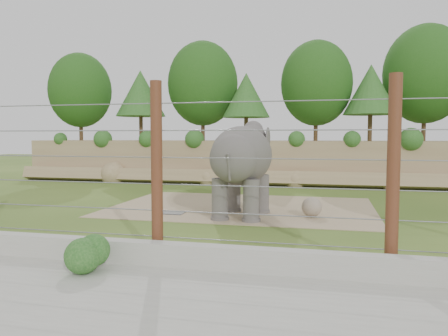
# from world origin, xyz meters

# --- Properties ---
(ground) EXTENTS (90.00, 90.00, 0.00)m
(ground) POSITION_xyz_m (0.00, 0.00, 0.00)
(ground) COLOR #39551C
(ground) RESTS_ON ground
(back_embankment) EXTENTS (30.00, 5.52, 8.77)m
(back_embankment) POSITION_xyz_m (0.59, 12.68, 3.97)
(back_embankment) COLOR #947954
(back_embankment) RESTS_ON ground
(dirt_patch) EXTENTS (10.00, 7.00, 0.02)m
(dirt_patch) POSITION_xyz_m (0.50, 3.00, 0.01)
(dirt_patch) COLOR tan
(dirt_patch) RESTS_ON ground
(drain_grate) EXTENTS (1.00, 0.60, 0.03)m
(drain_grate) POSITION_xyz_m (-1.74, 0.95, 0.04)
(drain_grate) COLOR #262628
(drain_grate) RESTS_ON dirt_patch
(elephant) EXTENTS (1.91, 4.11, 3.27)m
(elephant) POSITION_xyz_m (0.86, 1.04, 1.63)
(elephant) COLOR #55504D
(elephant) RESTS_ON ground
(stone_ball) EXTENTS (0.68, 0.68, 0.68)m
(stone_ball) POSITION_xyz_m (3.23, 1.40, 0.36)
(stone_ball) COLOR gray
(stone_ball) RESTS_ON dirt_patch
(retaining_wall) EXTENTS (26.00, 0.35, 0.50)m
(retaining_wall) POSITION_xyz_m (0.00, -5.00, 0.25)
(retaining_wall) COLOR #A4A398
(retaining_wall) RESTS_ON ground
(walkway) EXTENTS (26.00, 4.00, 0.01)m
(walkway) POSITION_xyz_m (0.00, -7.00, 0.01)
(walkway) COLOR #A4A398
(walkway) RESTS_ON ground
(barrier_fence) EXTENTS (20.26, 0.26, 4.00)m
(barrier_fence) POSITION_xyz_m (0.00, -4.50, 2.00)
(barrier_fence) COLOR #5A3217
(barrier_fence) RESTS_ON ground
(walkway_shrub) EXTENTS (0.74, 0.74, 0.74)m
(walkway_shrub) POSITION_xyz_m (-1.00, -5.80, 0.38)
(walkway_shrub) COLOR #185118
(walkway_shrub) RESTS_ON walkway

